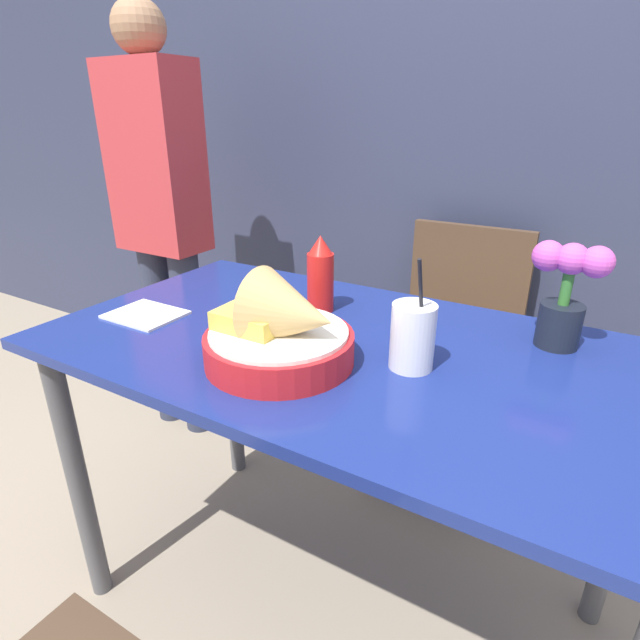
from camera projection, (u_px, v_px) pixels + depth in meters
name	position (u px, v px, depth m)	size (l,w,h in m)	color
ground_plane	(339.00, 601.00, 1.34)	(12.00, 12.00, 0.00)	gray
wall_window	(487.00, 83.00, 1.59)	(7.00, 0.06, 2.60)	#2D334C
dining_table	(343.00, 389.00, 1.09)	(1.28, 0.71, 0.77)	navy
chair_far_window	(455.00, 334.00, 1.71)	(0.40, 0.40, 0.87)	#473323
food_basket	(283.00, 333.00, 0.93)	(0.29, 0.29, 0.18)	red
ketchup_bottle	(320.00, 275.00, 1.18)	(0.06, 0.06, 0.18)	red
drink_cup	(412.00, 338.00, 0.92)	(0.08, 0.08, 0.22)	silver
flower_vase	(566.00, 292.00, 0.99)	(0.15, 0.09, 0.22)	black
napkin	(146.00, 315.00, 1.18)	(0.17, 0.13, 0.01)	white
person_standing	(161.00, 211.00, 1.79)	(0.32, 0.18, 1.55)	#2D3347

